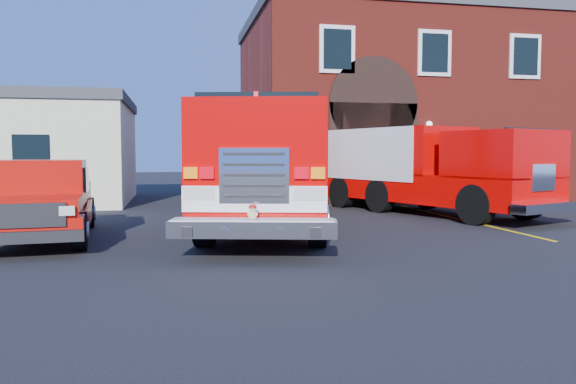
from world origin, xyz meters
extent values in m
plane|color=black|center=(0.00, 0.00, 0.00)|extent=(100.00, 100.00, 0.00)
cube|color=yellow|center=(6.50, 1.00, 0.00)|extent=(0.12, 3.00, 0.01)
cube|color=yellow|center=(6.50, 4.00, 0.00)|extent=(0.12, 3.00, 0.01)
cube|color=yellow|center=(6.50, 7.00, 0.00)|extent=(0.12, 3.00, 0.01)
cube|color=maroon|center=(9.00, 14.00, 4.00)|extent=(15.00, 10.00, 8.00)
cube|color=#383B3D|center=(9.00, 14.00, 8.20)|extent=(15.20, 10.20, 0.50)
cube|color=black|center=(5.50, 8.98, 2.00)|extent=(3.60, 0.12, 4.00)
cylinder|color=black|center=(5.50, 8.98, 4.00)|extent=(3.60, 0.12, 3.60)
cube|color=black|center=(4.00, 8.95, 6.00)|extent=(1.40, 0.10, 1.80)
cube|color=black|center=(8.00, 8.95, 6.00)|extent=(1.40, 0.10, 1.80)
cube|color=black|center=(12.00, 8.95, 6.00)|extent=(1.40, 0.10, 1.80)
cube|color=beige|center=(-9.00, 13.00, 2.00)|extent=(10.00, 8.00, 4.00)
cube|color=#383B3D|center=(-9.00, 13.00, 4.15)|extent=(10.20, 8.20, 0.40)
cube|color=black|center=(-7.00, 8.97, 2.00)|extent=(1.20, 0.10, 1.40)
cylinder|color=black|center=(-1.52, 0.49, 0.62)|extent=(0.67, 1.29, 1.23)
cylinder|color=black|center=(0.88, -0.10, 0.62)|extent=(0.67, 1.29, 1.23)
cube|color=#C30302|center=(0.53, 3.67, 0.95)|extent=(5.11, 10.46, 1.01)
cube|color=#C30302|center=(1.14, 6.18, 2.24)|extent=(3.89, 5.45, 1.79)
cube|color=#C30302|center=(-0.24, 0.52, 2.30)|extent=(3.57, 4.15, 1.68)
cube|color=black|center=(-0.57, -0.84, 2.74)|extent=(2.41, 0.67, 1.05)
cube|color=red|center=(-0.24, 0.52, 3.23)|extent=(1.83, 0.79, 0.16)
cube|color=white|center=(-0.67, -1.24, 1.18)|extent=(2.74, 0.73, 0.49)
cube|color=silver|center=(-0.67, -1.25, 1.62)|extent=(1.32, 0.38, 1.05)
cube|color=silver|center=(-0.74, -1.55, 0.65)|extent=(3.19, 1.34, 0.31)
cube|color=#B7B7BF|center=(-0.23, 6.51, 2.24)|extent=(1.00, 3.93, 1.46)
cube|color=#B7B7BF|center=(2.51, 5.84, 2.24)|extent=(1.00, 3.93, 1.46)
sphere|color=tan|center=(-0.74, -1.55, 0.90)|extent=(0.20, 0.20, 0.17)
sphere|color=tan|center=(-0.75, -1.55, 1.02)|extent=(0.16, 0.16, 0.13)
sphere|color=tan|center=(-0.79, -1.53, 1.07)|extent=(0.06, 0.06, 0.05)
sphere|color=tan|center=(-0.69, -1.55, 1.07)|extent=(0.06, 0.06, 0.05)
ellipsoid|color=red|center=(-0.74, -1.55, 1.06)|extent=(0.17, 0.17, 0.08)
cylinder|color=red|center=(-0.75, -1.56, 1.04)|extent=(0.19, 0.19, 0.01)
cylinder|color=black|center=(-4.14, 0.50, 0.41)|extent=(0.36, 0.84, 0.82)
cube|color=#A70D07|center=(-5.21, 2.31, 0.56)|extent=(2.57, 5.81, 0.46)
cube|color=#A70D07|center=(-5.03, 0.31, 0.98)|extent=(2.02, 1.71, 0.36)
cube|color=#A70D07|center=(-5.18, 2.00, 1.39)|extent=(2.05, 2.02, 1.03)
cube|color=#A70D07|center=(-5.37, 3.94, 0.98)|extent=(2.08, 2.32, 0.56)
cube|color=black|center=(-4.94, -0.58, 0.46)|extent=(2.10, 0.34, 0.23)
cylinder|color=black|center=(6.28, 2.65, 0.58)|extent=(0.77, 1.22, 1.17)
cylinder|color=black|center=(8.46, 3.49, 0.58)|extent=(0.77, 1.22, 1.17)
cube|color=#C30302|center=(6.30, 5.85, 0.90)|extent=(5.53, 8.88, 0.96)
cube|color=#C30302|center=(5.72, 7.33, 2.12)|extent=(4.39, 5.91, 1.59)
cube|color=#C30302|center=(7.37, 3.07, 2.02)|extent=(3.39, 3.33, 1.38)
cube|color=#B7B7BF|center=(4.48, 6.85, 2.02)|extent=(1.65, 4.17, 1.80)
cube|color=#B7B7BF|center=(6.97, 7.81, 2.02)|extent=(1.65, 4.17, 1.80)
cube|color=silver|center=(7.92, 1.64, 0.58)|extent=(2.85, 1.48, 0.27)
camera|label=1|loc=(-2.20, -11.88, 2.06)|focal=35.00mm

